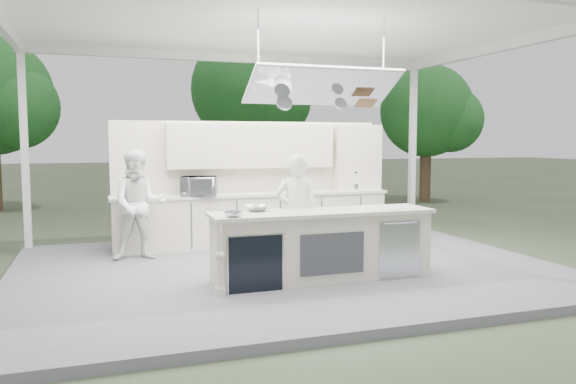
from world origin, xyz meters
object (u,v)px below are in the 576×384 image
object	(u,v)px
demo_island	(321,245)
back_counter	(254,218)
sous_chef	(139,205)
head_chef	(297,214)

from	to	relation	value
demo_island	back_counter	world-z (taller)	same
demo_island	sous_chef	bearing A→B (deg)	136.76
demo_island	back_counter	size ratio (longest dim) A/B	0.61
sous_chef	head_chef	bearing A→B (deg)	-35.20
demo_island	back_counter	bearing A→B (deg)	93.63
demo_island	sous_chef	world-z (taller)	sous_chef
demo_island	sous_chef	xyz separation A→B (m)	(-2.27, 2.13, 0.40)
demo_island	sous_chef	distance (m)	3.14
head_chef	back_counter	bearing A→B (deg)	-67.98
head_chef	sous_chef	distance (m)	2.65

